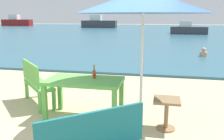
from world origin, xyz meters
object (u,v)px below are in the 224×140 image
object	(u,v)px
boat_ferry	(188,29)
boat_fishing_trawler	(99,23)
swimmer_person	(204,53)
patio_umbrella	(143,2)
side_table_wood	(167,110)
beer_bottle_amber	(94,73)
picnic_table_green	(84,85)
boat_sailboat	(17,22)
bench_green_left	(35,81)

from	to	relation	value
boat_ferry	boat_fishing_trawler	size ratio (longest dim) A/B	0.66
swimmer_person	boat_fishing_trawler	distance (m)	30.73
patio_umbrella	side_table_wood	bearing A→B (deg)	11.40
swimmer_person	beer_bottle_amber	bearing A→B (deg)	-110.97
boat_ferry	picnic_table_green	bearing A→B (deg)	-98.85
patio_umbrella	boat_sailboat	world-z (taller)	patio_umbrella
beer_bottle_amber	patio_umbrella	bearing A→B (deg)	-21.80
patio_umbrella	boat_ferry	distance (m)	23.69
picnic_table_green	swimmer_person	world-z (taller)	picnic_table_green
picnic_table_green	boat_fishing_trawler	xyz separation A→B (m)	(-9.42, 35.98, 0.16)
patio_umbrella	side_table_wood	distance (m)	1.82
side_table_wood	boat_sailboat	world-z (taller)	boat_sailboat
bench_green_left	swimmer_person	bearing A→B (deg)	59.33
picnic_table_green	boat_sailboat	world-z (taller)	boat_sailboat
patio_umbrella	swimmer_person	world-z (taller)	patio_umbrella
beer_bottle_amber	boat_fishing_trawler	bearing A→B (deg)	104.96
picnic_table_green	swimmer_person	distance (m)	8.56
patio_umbrella	swimmer_person	size ratio (longest dim) A/B	5.61
boat_ferry	side_table_wood	bearing A→B (deg)	-95.16
patio_umbrella	bench_green_left	xyz separation A→B (m)	(-2.33, 0.74, -1.58)
boat_sailboat	bench_green_left	bearing A→B (deg)	-57.20
patio_umbrella	bench_green_left	size ratio (longest dim) A/B	2.06
boat_fishing_trawler	patio_umbrella	bearing A→B (deg)	-73.85
boat_ferry	boat_sailboat	size ratio (longest dim) A/B	0.63
beer_bottle_amber	bench_green_left	distance (m)	1.50
boat_sailboat	boat_ferry	bearing A→B (deg)	-29.82
swimmer_person	boat_fishing_trawler	world-z (taller)	boat_fishing_trawler
swimmer_person	patio_umbrella	bearing A→B (deg)	-104.30
beer_bottle_amber	side_table_wood	xyz separation A→B (m)	(1.34, -0.28, -0.50)
boat_fishing_trawler	boat_ferry	bearing A→B (deg)	-44.31
beer_bottle_amber	boat_ferry	xyz separation A→B (m)	(3.46, 23.14, -0.29)
swimmer_person	boat_sailboat	world-z (taller)	boat_sailboat
boat_sailboat	boat_fishing_trawler	size ratio (longest dim) A/B	1.05
picnic_table_green	boat_sailboat	distance (m)	49.32
side_table_wood	boat_fishing_trawler	distance (m)	37.76
bench_green_left	swimmer_person	size ratio (longest dim) A/B	2.73
picnic_table_green	boat_ferry	xyz separation A→B (m)	(3.62, 23.25, -0.09)
bench_green_left	side_table_wood	bearing A→B (deg)	-13.24
beer_bottle_amber	boat_fishing_trawler	xyz separation A→B (m)	(-9.58, 35.87, -0.04)
boat_sailboat	patio_umbrella	bearing A→B (deg)	-55.42
picnic_table_green	patio_umbrella	world-z (taller)	patio_umbrella
boat_sailboat	boat_fishing_trawler	xyz separation A→B (m)	(17.96, -5.04, -0.04)
bench_green_left	swimmer_person	distance (m)	8.68
picnic_table_green	bench_green_left	size ratio (longest dim) A/B	1.25
picnic_table_green	patio_umbrella	distance (m)	1.84
bench_green_left	boat_fishing_trawler	world-z (taller)	boat_fishing_trawler
boat_ferry	boat_fishing_trawler	xyz separation A→B (m)	(-13.04, 12.73, 0.25)
patio_umbrella	swimmer_person	bearing A→B (deg)	75.70
picnic_table_green	boat_ferry	world-z (taller)	boat_ferry
side_table_wood	beer_bottle_amber	bearing A→B (deg)	168.30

